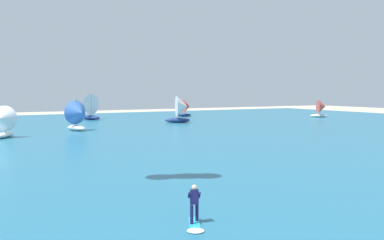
% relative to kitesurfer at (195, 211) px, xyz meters
% --- Properties ---
extents(ocean, '(160.00, 90.00, 0.10)m').
position_rel_kitesurfer_xyz_m(ocean, '(1.47, 39.09, -0.65)').
color(ocean, '#236B89').
rests_on(ocean, ground).
extents(kitesurfer, '(1.36, 2.00, 1.67)m').
position_rel_kitesurfer_xyz_m(kitesurfer, '(0.00, 0.00, 0.00)').
color(kitesurfer, '#26B2CC').
rests_on(kitesurfer, ocean).
extents(sailboat_center_horizon, '(3.81, 4.29, 4.82)m').
position_rel_kitesurfer_xyz_m(sailboat_center_horizon, '(3.95, 41.29, 1.60)').
color(sailboat_center_horizon, silver).
rests_on(sailboat_center_horizon, ocean).
extents(sailboat_anchored_offshore, '(4.54, 5.11, 5.70)m').
position_rel_kitesurfer_xyz_m(sailboat_anchored_offshore, '(10.31, 62.36, 2.01)').
color(sailboat_anchored_offshore, navy).
rests_on(sailboat_anchored_offshore, ocean).
extents(sailboat_far_right, '(3.52, 3.90, 4.34)m').
position_rel_kitesurfer_xyz_m(sailboat_far_right, '(-5.83, 36.95, 1.38)').
color(sailboat_far_right, white).
rests_on(sailboat_far_right, ocean).
extents(sailboat_heeled_over, '(4.79, 4.23, 5.38)m').
position_rel_kitesurfer_xyz_m(sailboat_heeled_over, '(23.22, 47.26, 1.86)').
color(sailboat_heeled_over, navy).
rests_on(sailboat_heeled_over, ocean).
extents(sailboat_outermost, '(3.88, 3.53, 4.32)m').
position_rel_kitesurfer_xyz_m(sailboat_outermost, '(56.18, 45.61, 1.37)').
color(sailboat_outermost, white).
rests_on(sailboat_outermost, ocean).
extents(sailboat_mid_left, '(3.50, 2.94, 4.15)m').
position_rel_kitesurfer_xyz_m(sailboat_mid_left, '(31.76, 61.73, 1.30)').
color(sailboat_mid_left, navy).
rests_on(sailboat_mid_left, ocean).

